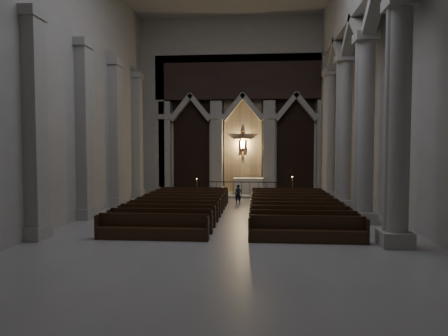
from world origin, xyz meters
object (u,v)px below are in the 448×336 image
Objects in this scene: pews at (236,211)px; altar_rail at (241,187)px; worshipper at (238,194)px; candle_stand_right at (292,193)px; altar at (248,186)px; candle_stand_left at (197,193)px.

altar_rail is at bearing 90.00° from pews.
altar_rail is at bearing 102.22° from worshipper.
pews is (0.00, -7.13, -0.42)m from altar_rail.
candle_stand_right reaches higher than pews.
altar_rail is at bearing -106.72° from altar.
worshipper is at bearing 91.14° from pews.
pews is at bearing -66.91° from candle_stand_left.
candle_stand_right reaches higher than worshipper.
altar is at bearing 73.28° from altar_rail.
altar is 8.50m from pews.
candle_stand_right reaches higher than altar_rail.
pews is at bearing -74.83° from worshipper.
candle_stand_right is 0.15× the size of pews.
pews is (2.82, -6.60, -0.05)m from candle_stand_left.
altar_rail is 2.89m from candle_stand_left.
candle_stand_left is 0.89× the size of candle_stand_right.
altar_rail is 7.15m from pews.
altar is 1.41× the size of candle_stand_right.
altar is 3.26m from candle_stand_right.
pews is at bearing -90.00° from altar_rail.
altar_rail is 3.24m from candle_stand_right.
candle_stand_left is at bearing -169.34° from altar_rail.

